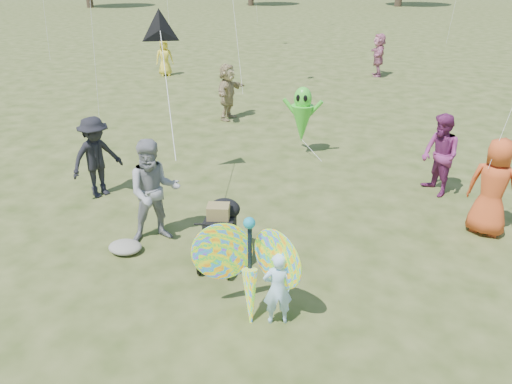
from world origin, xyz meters
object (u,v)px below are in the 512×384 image
crowd_j (378,55)px  butterfly_kite (250,269)px  crowd_e (440,155)px  alien_kite (302,117)px  crowd_b (96,157)px  adult_man (154,192)px  crowd_a (493,187)px  child_girl (278,289)px  crowd_g (164,58)px  jogging_stroller (221,229)px  crowd_d (228,92)px

crowd_j → butterfly_kite: 16.95m
crowd_e → crowd_j: 12.16m
butterfly_kite → alien_kite: bearing=93.8°
crowd_b → alien_kite: 5.09m
adult_man → crowd_a: size_ratio=1.04×
alien_kite → butterfly_kite: bearing=-86.2°
child_girl → butterfly_kite: size_ratio=0.63×
crowd_g → jogging_stroller: (7.02, -13.51, -0.14)m
crowd_d → butterfly_kite: 9.61m
adult_man → crowd_a: bearing=-13.6°
alien_kite → adult_man: bearing=-109.1°
crowd_e → crowd_j: (-1.68, 12.04, 0.03)m
crowd_a → crowd_j: 13.80m
child_girl → crowd_g: 16.88m
crowd_a → crowd_g: crowd_a is taller
crowd_g → crowd_j: size_ratio=0.85×
jogging_stroller → crowd_a: bearing=14.9°
crowd_j → butterfly_kite: bearing=-10.3°
crowd_j → crowd_a: bearing=3.6°
crowd_e → crowd_d: bearing=-155.6°
crowd_b → crowd_e: size_ratio=0.99×
crowd_b → crowd_e: 7.10m
crowd_g → butterfly_kite: 16.62m
jogging_stroller → crowd_e: bearing=34.6°
child_girl → crowd_d: bearing=-88.3°
butterfly_kite → crowd_b: bearing=143.8°
crowd_a → crowd_d: 8.83m
butterfly_kite → crowd_a: bearing=43.4°
crowd_g → adult_man: bearing=-94.8°
adult_man → crowd_e: adult_man is taller
crowd_j → alien_kite: size_ratio=1.02×
crowd_d → adult_man: bearing=-164.8°
adult_man → alien_kite: adult_man is taller
jogging_stroller → alien_kite: 5.38m
crowd_e → jogging_stroller: crowd_e is taller
crowd_g → crowd_j: 9.16m
crowd_j → alien_kite: (-1.50, -10.39, 0.08)m
adult_man → crowd_b: (-1.96, 1.40, -0.08)m
jogging_stroller → butterfly_kite: butterfly_kite is taller
crowd_j → alien_kite: bearing=-14.9°
child_girl → adult_man: adult_man is taller
alien_kite → crowd_g: bearing=132.2°
crowd_d → alien_kite: alien_kite is taller
jogging_stroller → alien_kite: size_ratio=0.63×
crowd_b → crowd_e: crowd_e is taller
crowd_d → jogging_stroller: bearing=-156.0°
crowd_e → crowd_g: 14.41m
adult_man → butterfly_kite: bearing=-67.5°
crowd_d → crowd_g: crowd_d is taller
crowd_b → jogging_stroller: (3.29, -1.83, -0.24)m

